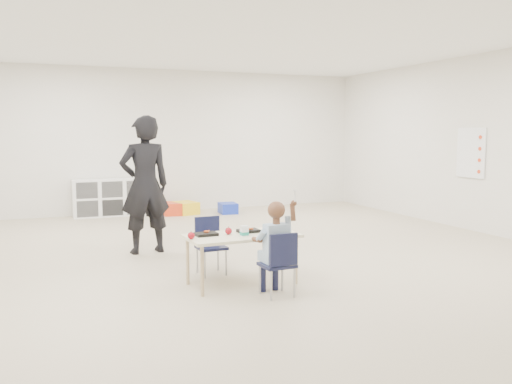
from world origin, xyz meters
name	(u,v)px	position (x,y,z in m)	size (l,w,h in m)	color
room	(254,147)	(0.00, 0.00, 1.40)	(9.00, 9.02, 2.80)	#BFB093
table	(242,259)	(-0.53, -0.99, 0.27)	(1.18, 0.63, 0.53)	beige
chair_near	(277,264)	(-0.36, -1.49, 0.32)	(0.31, 0.29, 0.63)	#111534
chair_far	(211,246)	(-0.71, -0.49, 0.32)	(0.31, 0.29, 0.63)	#111534
child	(277,245)	(-0.36, -1.49, 0.50)	(0.42, 0.42, 1.00)	#A6C1E0
lunch_tray_near	(248,231)	(-0.43, -0.90, 0.54)	(0.22, 0.16, 0.03)	black
lunch_tray_far	(206,234)	(-0.89, -0.92, 0.54)	(0.22, 0.16, 0.03)	black
milk_carton	(244,231)	(-0.54, -1.08, 0.58)	(0.07, 0.07, 0.10)	white
bread_roll	(274,231)	(-0.22, -1.09, 0.56)	(0.09, 0.09, 0.07)	tan
apple_near	(228,231)	(-0.66, -0.94, 0.56)	(0.07, 0.07, 0.07)	maroon
apple_far	(191,236)	(-1.09, -1.04, 0.56)	(0.07, 0.07, 0.07)	maroon
cubby_shelf	(111,197)	(-1.20, 4.28, 0.35)	(1.40, 0.40, 0.70)	white
rules_poster	(471,153)	(3.98, 0.60, 1.25)	(0.02, 0.60, 0.80)	white
adult	(145,185)	(-1.18, 0.88, 0.90)	(0.65, 0.43, 1.79)	black
bin_red	(173,209)	(-0.08, 3.98, 0.12)	(0.37, 0.48, 0.23)	red
bin_yellow	(186,208)	(0.16, 3.98, 0.12)	(0.37, 0.48, 0.24)	yellow
bin_blue	(228,208)	(0.95, 3.75, 0.10)	(0.32, 0.41, 0.20)	#1830B7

